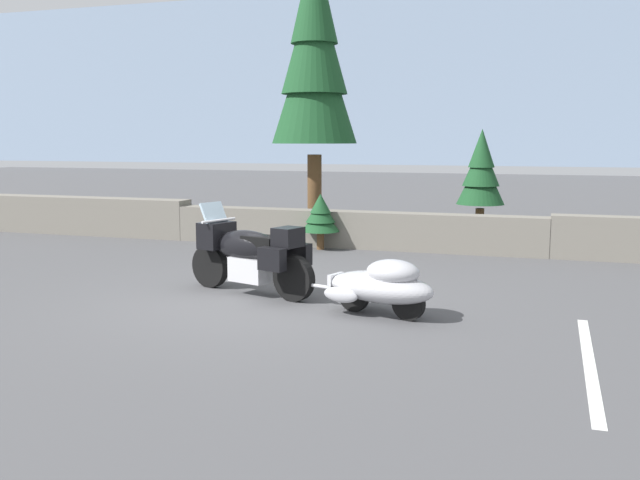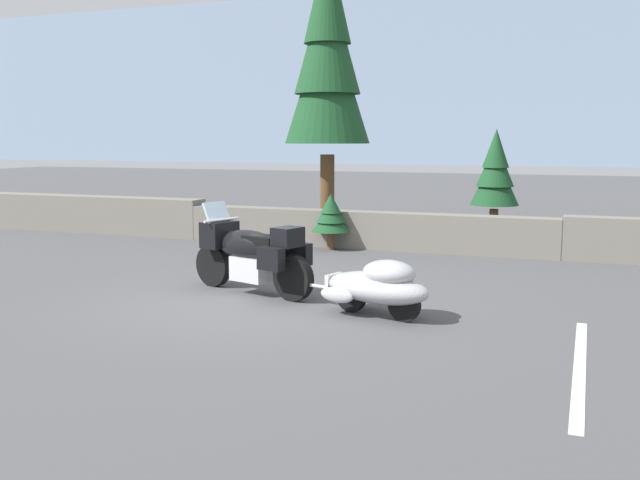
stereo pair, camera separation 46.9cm
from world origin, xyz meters
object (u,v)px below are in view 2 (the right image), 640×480
object	(u,v)px
pine_tree_far_right	(495,171)
touring_motorcycle	(251,252)
car_shaped_trailer	(378,285)
pine_tree_tall	(328,53)

from	to	relation	value
pine_tree_far_right	touring_motorcycle	bearing A→B (deg)	-111.28
touring_motorcycle	car_shaped_trailer	bearing A→B (deg)	-17.69
car_shaped_trailer	pine_tree_far_right	world-z (taller)	pine_tree_far_right
touring_motorcycle	pine_tree_tall	bearing A→B (deg)	99.62
touring_motorcycle	pine_tree_tall	xyz separation A→B (m)	(-1.02, 6.00, 3.59)
car_shaped_trailer	pine_tree_tall	world-z (taller)	pine_tree_tall
pine_tree_far_right	pine_tree_tall	bearing A→B (deg)	-166.75
pine_tree_tall	pine_tree_far_right	distance (m)	4.62
car_shaped_trailer	pine_tree_tall	bearing A→B (deg)	115.45
car_shaped_trailer	pine_tree_tall	size ratio (longest dim) A/B	0.33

